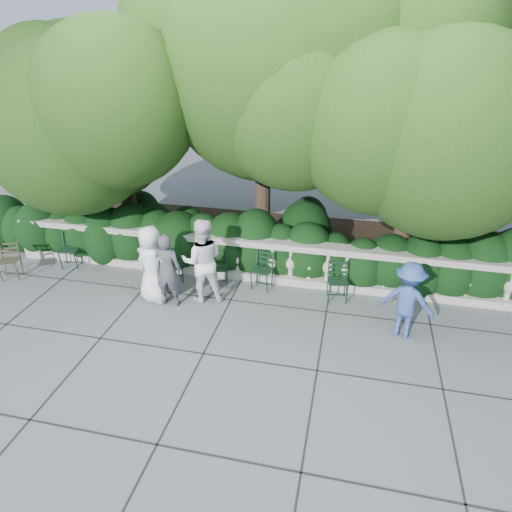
% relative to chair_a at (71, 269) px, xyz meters
% --- Properties ---
extents(ground, '(90.00, 90.00, 0.00)m').
position_rel_chair_a_xyz_m(ground, '(4.58, -1.28, 0.00)').
color(ground, '#5B5D63').
rests_on(ground, ground).
extents(balustrade, '(12.00, 0.44, 1.00)m').
position_rel_chair_a_xyz_m(balustrade, '(4.58, 0.52, 0.49)').
color(balustrade, '#9E998E').
rests_on(balustrade, ground).
extents(shrub_hedge, '(15.00, 2.60, 1.70)m').
position_rel_chair_a_xyz_m(shrub_hedge, '(4.58, 1.72, 0.00)').
color(shrub_hedge, black).
rests_on(shrub_hedge, ground).
extents(tree_canopy, '(15.04, 6.52, 6.78)m').
position_rel_chair_a_xyz_m(tree_canopy, '(5.26, 1.92, 3.96)').
color(tree_canopy, '#3F3023').
rests_on(tree_canopy, ground).
extents(chair_a, '(0.53, 0.56, 0.84)m').
position_rel_chair_a_xyz_m(chair_a, '(0.00, 0.00, 0.00)').
color(chair_a, black).
rests_on(chair_a, ground).
extents(chair_b, '(0.60, 0.62, 0.84)m').
position_rel_chair_a_xyz_m(chair_b, '(2.68, -0.08, 0.00)').
color(chair_b, black).
rests_on(chair_b, ground).
extents(chair_c, '(0.51, 0.54, 0.84)m').
position_rel_chair_a_xyz_m(chair_c, '(4.59, 0.02, 0.00)').
color(chair_c, black).
rests_on(chair_c, ground).
extents(chair_d, '(0.55, 0.58, 0.84)m').
position_rel_chair_a_xyz_m(chair_d, '(3.70, -0.10, 0.00)').
color(chair_d, black).
rests_on(chair_d, ground).
extents(chair_f, '(0.52, 0.55, 0.84)m').
position_rel_chair_a_xyz_m(chair_f, '(6.27, -0.11, 0.00)').
color(chair_f, black).
rests_on(chair_f, ground).
extents(chair_weathered, '(0.59, 0.61, 0.84)m').
position_rel_chair_a_xyz_m(chair_weathered, '(-0.98, -0.80, 0.00)').
color(chair_weathered, black).
rests_on(chair_weathered, ground).
extents(person_businessman, '(0.94, 0.76, 1.66)m').
position_rel_chair_a_xyz_m(person_businessman, '(2.53, -0.79, 0.83)').
color(person_businessman, white).
rests_on(person_businessman, ground).
extents(person_woman_grey, '(0.60, 0.42, 1.58)m').
position_rel_chair_a_xyz_m(person_woman_grey, '(2.89, -0.88, 0.79)').
color(person_woman_grey, '#434348').
rests_on(person_woman_grey, ground).
extents(person_casual_man, '(1.04, 0.92, 1.80)m').
position_rel_chair_a_xyz_m(person_casual_man, '(3.52, -0.53, 0.90)').
color(person_casual_man, white).
rests_on(person_casual_man, ground).
extents(person_older_blue, '(1.08, 0.80, 1.50)m').
position_rel_chair_a_xyz_m(person_older_blue, '(7.51, -0.92, 0.75)').
color(person_older_blue, '#304B90').
rests_on(person_older_blue, ground).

